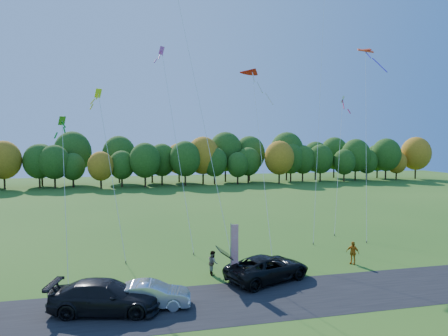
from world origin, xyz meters
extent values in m
plane|color=#295817|center=(0.00, 0.00, 0.00)|extent=(160.00, 160.00, 0.00)
cube|color=black|center=(0.00, -4.00, 0.01)|extent=(90.00, 6.00, 0.01)
imported|color=black|center=(1.36, -1.03, 0.82)|extent=(6.49, 4.66, 1.64)
imported|color=silver|center=(-6.38, -3.72, 0.72)|extent=(4.52, 2.09, 1.43)
imported|color=black|center=(-8.80, -3.78, 0.86)|extent=(6.31, 3.61, 1.72)
imported|color=silver|center=(0.95, -0.85, 0.79)|extent=(0.58, 0.68, 1.59)
imported|color=gray|center=(-1.96, 0.91, 0.82)|extent=(0.63, 0.80, 1.64)
imported|color=#BC6A11|center=(8.71, 0.82, 0.85)|extent=(0.93, 1.05, 1.71)
cylinder|color=#999999|center=(-1.20, -1.16, 1.98)|extent=(0.06, 0.06, 3.97)
cube|color=red|center=(-0.95, -1.17, 2.38)|extent=(0.50, 0.05, 2.98)
cube|color=navy|center=(-0.95, -1.14, 3.48)|extent=(0.50, 0.04, 0.77)
cylinder|color=#4C3F33|center=(-0.11, 2.62, 0.10)|extent=(0.08, 0.08, 0.20)
cylinder|color=#4C3F33|center=(8.25, 6.53, 0.10)|extent=(0.08, 0.08, 0.20)
cylinder|color=#4C3F33|center=(3.20, 3.21, 0.10)|extent=(0.08, 0.08, 0.20)
cone|color=red|center=(4.70, 13.67, 16.27)|extent=(2.48, 1.89, 2.71)
cylinder|color=#4C3F33|center=(13.22, 6.01, 0.10)|extent=(0.08, 0.08, 0.20)
cube|color=#FF421C|center=(17.97, 14.49, 19.11)|extent=(3.47, 1.20, 1.31)
cylinder|color=#4C3F33|center=(-7.88, 4.70, 0.10)|extent=(0.08, 0.08, 0.20)
cube|color=#F1FF1A|center=(-10.00, 9.82, 13.21)|extent=(1.28, 1.28, 1.52)
cylinder|color=#4C3F33|center=(-11.27, 0.07, 0.10)|extent=(0.08, 0.08, 0.20)
cube|color=#428E17|center=(-12.04, 4.30, 10.63)|extent=(1.06, 1.06, 1.25)
cylinder|color=#4C3F33|center=(11.72, 9.14, 0.10)|extent=(0.08, 0.08, 0.20)
cube|color=silver|center=(15.81, 15.37, 13.83)|extent=(1.24, 1.24, 1.48)
cylinder|color=#4C3F33|center=(-2.56, 5.80, 0.10)|extent=(0.08, 0.08, 0.20)
cube|color=#F150CA|center=(-4.40, 13.57, 17.83)|extent=(1.25, 1.25, 1.49)
camera|label=1|loc=(-7.26, -25.61, 9.27)|focal=32.00mm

